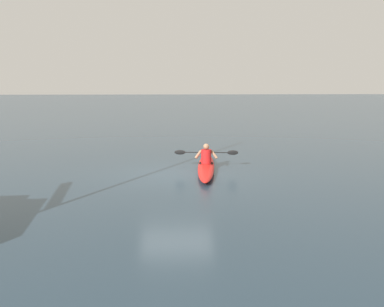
# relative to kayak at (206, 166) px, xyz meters

# --- Properties ---
(ground_plane) EXTENTS (160.00, 160.00, 0.00)m
(ground_plane) POSITION_rel_kayak_xyz_m (1.07, 0.76, -0.13)
(ground_plane) COLOR #283D4C
(kayak) EXTENTS (1.01, 5.23, 0.26)m
(kayak) POSITION_rel_kayak_xyz_m (0.00, 0.00, 0.00)
(kayak) COLOR red
(kayak) RESTS_ON ground
(kayaker) EXTENTS (2.30, 0.50, 0.71)m
(kayaker) POSITION_rel_kayak_xyz_m (0.00, 0.04, 0.43)
(kayaker) COLOR red
(kayaker) RESTS_ON kayak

